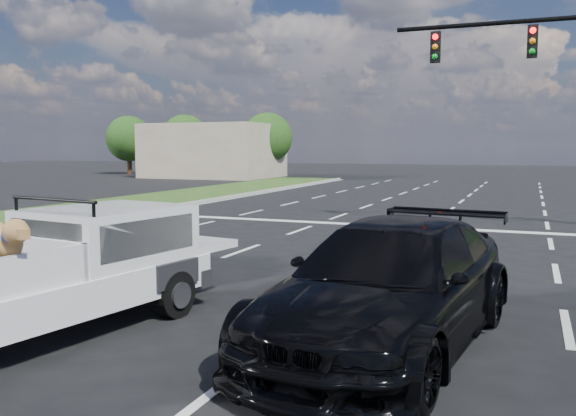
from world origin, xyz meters
The scene contains 11 objects.
ground centered at (0.00, 0.00, 0.00)m, with size 160.00×160.00×0.00m, color black.
road_markings centered at (0.00, 6.56, 0.01)m, with size 17.75×60.00×0.01m.
grass_median_left centered at (-11.50, 6.00, 0.05)m, with size 5.00×60.00×0.10m, color #234716.
curb_left centered at (-9.05, 6.00, 0.07)m, with size 0.15×60.00×0.14m, color #A09D93.
building_left centered at (-20.00, 36.00, 2.20)m, with size 10.00×8.00×4.40m, color #B8A58C.
tree_far_a centered at (-30.00, 38.00, 3.29)m, with size 4.20×4.20×5.40m.
tree_far_b centered at (-24.00, 38.00, 3.29)m, with size 4.20×4.20×5.40m.
tree_far_c centered at (-16.00, 38.00, 3.29)m, with size 4.20×4.20×5.40m.
pickup_truck centered at (-1.15, -2.86, 0.86)m, with size 2.53×5.14×1.84m.
silver_sedan centered at (-3.11, 0.30, 0.72)m, with size 1.71×4.25×1.45m, color #B5B9BD.
black_coupe centered at (3.12, -1.70, 0.79)m, with size 2.21×5.44×1.58m, color black.
Camera 1 is at (4.71, -9.12, 2.51)m, focal length 38.00 mm.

